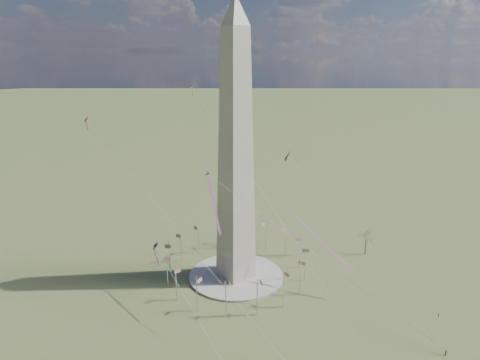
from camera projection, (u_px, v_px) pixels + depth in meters
ground at (236, 276)px, 164.12m from camera, size 2000.00×2000.00×0.00m
plaza at (236, 276)px, 164.00m from camera, size 36.00×36.00×0.80m
washington_monument at (236, 155)px, 150.28m from camera, size 15.56×15.56×100.00m
flagpole_ring at (236, 259)px, 162.02m from camera, size 54.40×54.40×13.00m
tree_near at (367, 236)px, 179.64m from camera, size 6.83×6.83×11.96m
person_east at (439, 315)px, 138.86m from camera, size 0.69×0.61×1.57m
person_centre at (446, 353)px, 121.19m from camera, size 1.17×0.75×1.86m
kite_delta_black at (289, 159)px, 182.96m from camera, size 16.71×15.37×15.25m
kite_diamond_purple at (156, 248)px, 149.85m from camera, size 2.73×3.39×9.90m
kite_streamer_left at (314, 234)px, 152.43m from camera, size 8.03×23.85×16.76m
kite_streamer_mid at (212, 194)px, 139.87m from camera, size 9.77×19.82×14.52m
kite_streamer_right at (278, 226)px, 177.85m from camera, size 15.96×13.18×13.41m
kite_small_red at (86, 121)px, 152.18m from camera, size 1.48×2.20×4.66m
kite_small_white at (192, 88)px, 192.84m from camera, size 1.65×2.36×4.90m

